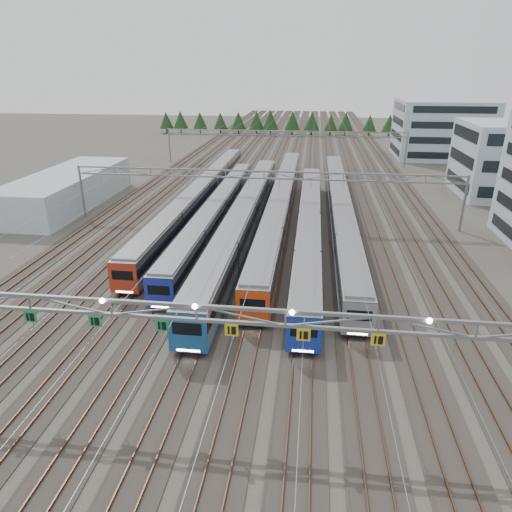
# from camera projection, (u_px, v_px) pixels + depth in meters

# --- Properties ---
(ground) EXTENTS (400.00, 400.00, 0.00)m
(ground) POSITION_uv_depth(u_px,v_px,m) (202.00, 406.00, 31.36)
(ground) COLOR #47423A
(ground) RESTS_ON ground
(track_bed) EXTENTS (54.00, 260.00, 5.42)m
(track_bed) POSITION_uv_depth(u_px,v_px,m) (288.00, 148.00, 122.47)
(track_bed) COLOR #2D2823
(track_bed) RESTS_ON ground
(train_a) EXTENTS (2.96, 66.87, 3.86)m
(train_a) POSITION_uv_depth(u_px,v_px,m) (201.00, 194.00, 75.56)
(train_a) COLOR black
(train_a) RESTS_ON ground
(train_b) EXTENTS (2.83, 53.28, 3.69)m
(train_b) POSITION_uv_depth(u_px,v_px,m) (217.00, 211.00, 66.55)
(train_b) COLOR black
(train_b) RESTS_ON ground
(train_c) EXTENTS (3.19, 61.87, 4.17)m
(train_c) POSITION_uv_depth(u_px,v_px,m) (245.00, 216.00, 63.73)
(train_c) COLOR black
(train_c) RESTS_ON ground
(train_d) EXTENTS (3.02, 67.84, 3.94)m
(train_d) POSITION_uv_depth(u_px,v_px,m) (281.00, 202.00, 70.42)
(train_d) COLOR black
(train_d) RESTS_ON ground
(train_e) EXTENTS (2.89, 55.73, 3.76)m
(train_e) POSITION_uv_depth(u_px,v_px,m) (309.00, 224.00, 61.02)
(train_e) COLOR black
(train_e) RESTS_ON ground
(train_f) EXTENTS (2.85, 66.66, 3.72)m
(train_f) POSITION_uv_depth(u_px,v_px,m) (340.00, 207.00, 68.35)
(train_f) COLOR black
(train_f) RESTS_ON ground
(gantry_near) EXTENTS (56.36, 0.61, 8.08)m
(gantry_near) POSITION_uv_depth(u_px,v_px,m) (195.00, 317.00, 28.54)
(gantry_near) COLOR gray
(gantry_near) RESTS_ON ground
(gantry_mid) EXTENTS (56.36, 0.36, 8.00)m
(gantry_mid) POSITION_uv_depth(u_px,v_px,m) (264.00, 181.00, 65.59)
(gantry_mid) COLOR gray
(gantry_mid) RESTS_ON ground
(gantry_far) EXTENTS (56.36, 0.36, 8.00)m
(gantry_far) POSITION_uv_depth(u_px,v_px,m) (284.00, 137.00, 106.84)
(gantry_far) COLOR gray
(gantry_far) RESTS_ON ground
(depot_bldg_mid) EXTENTS (14.00, 16.00, 12.77)m
(depot_bldg_mid) POSITION_uv_depth(u_px,v_px,m) (502.00, 160.00, 80.91)
(depot_bldg_mid) COLOR #A1B6C1
(depot_bldg_mid) RESTS_ON ground
(depot_bldg_north) EXTENTS (22.00, 18.00, 14.08)m
(depot_bldg_north) POSITION_uv_depth(u_px,v_px,m) (441.00, 129.00, 115.54)
(depot_bldg_north) COLOR #A1B6C1
(depot_bldg_north) RESTS_ON ground
(west_shed) EXTENTS (10.00, 30.00, 5.34)m
(west_shed) POSITION_uv_depth(u_px,v_px,m) (68.00, 189.00, 76.40)
(west_shed) COLOR #A1B6C1
(west_shed) RESTS_ON ground
(treeline) EXTENTS (81.20, 5.60, 7.02)m
(treeline) POSITION_uv_depth(u_px,v_px,m) (273.00, 122.00, 155.50)
(treeline) COLOR #332114
(treeline) RESTS_ON ground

